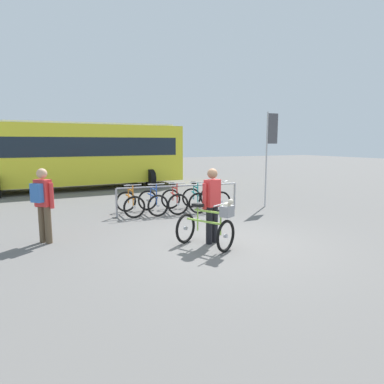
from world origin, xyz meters
The scene contains 12 objects.
ground_plane centered at (0.00, 0.00, 0.00)m, with size 80.00×80.00×0.00m, color #605E5B.
bike_rack_rail centered at (0.34, 3.40, 0.68)m, with size 3.89×0.44×0.88m.
racked_bike_orange centered at (-1.14, 3.73, 0.37)m, with size 0.66×1.09×0.97m.
racked_bike_blue centered at (-0.44, 3.66, 0.37)m, with size 0.67×1.10×0.97m.
racked_bike_red centered at (0.25, 3.59, 0.37)m, with size 0.81×1.17×0.97m.
racked_bike_teal centered at (0.95, 3.52, 0.37)m, with size 0.87×1.22×0.97m.
racked_bike_yellow centered at (1.65, 3.45, 0.37)m, with size 0.76×1.17×0.98m.
featured_bicycle centered at (-0.46, -0.18, 0.49)m, with size 1.10×1.26×1.09m.
person_with_featured_bike centered at (-0.23, 0.14, 0.91)m, with size 0.50×0.30×1.64m.
pedestrian_with_backpack centered at (-3.56, 1.66, 0.94)m, with size 0.46×0.47×1.64m.
bus_distant centered at (-1.99, 10.47, 1.74)m, with size 10.11×3.74×3.08m.
banner_flag centered at (3.54, 3.09, 2.23)m, with size 0.45×0.05×3.20m.
Camera 1 is at (-3.59, -6.13, 2.18)m, focal length 31.22 mm.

